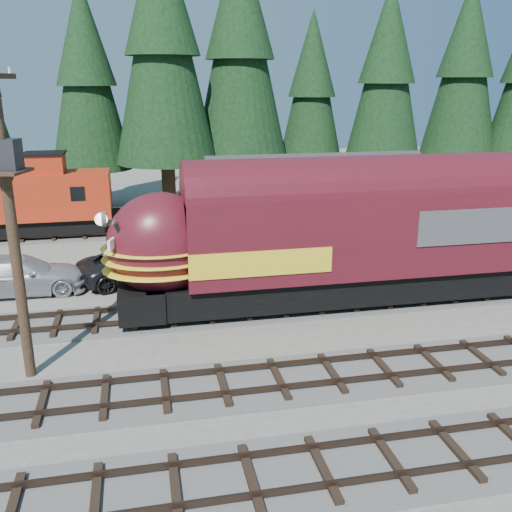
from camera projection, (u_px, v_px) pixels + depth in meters
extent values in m
plane|color=#6B665B|center=(422.00, 339.00, 21.27)|extent=(120.00, 120.00, 0.00)
cube|color=#4C4947|center=(142.00, 232.00, 36.16)|extent=(32.00, 3.20, 0.08)
cube|color=#38281E|center=(142.00, 232.00, 35.43)|extent=(32.00, 0.08, 0.16)
cube|color=#38281E|center=(142.00, 226.00, 36.78)|extent=(32.00, 0.08, 0.16)
cube|color=yellow|center=(332.00, 227.00, 30.60)|extent=(12.00, 6.00, 3.40)
cube|color=yellow|center=(333.00, 183.00, 29.88)|extent=(11.88, 3.30, 1.44)
cube|color=white|center=(223.00, 228.00, 28.34)|extent=(0.06, 2.40, 0.60)
cone|color=black|center=(86.00, 75.00, 40.64)|extent=(5.87, 5.87, 13.36)
cone|color=black|center=(162.00, 42.00, 38.74)|extent=(7.18, 7.18, 16.35)
cone|color=black|center=(240.00, 47.00, 41.58)|extent=(7.08, 7.08, 16.13)
cone|color=black|center=(312.00, 88.00, 45.64)|extent=(5.28, 5.28, 12.03)
cone|color=black|center=(387.00, 73.00, 43.23)|extent=(5.97, 5.97, 13.59)
cone|color=black|center=(465.00, 67.00, 46.44)|extent=(6.27, 6.27, 14.28)
cube|color=black|center=(335.00, 284.00, 24.34)|extent=(15.83, 2.83, 1.22)
cube|color=#50121B|center=(357.00, 231.00, 23.84)|extent=(14.44, 3.33, 3.33)
ellipsoid|color=#50121B|center=(161.00, 244.00, 22.30)|extent=(4.22, 3.27, 4.11)
cube|color=#38383A|center=(447.00, 217.00, 24.52)|extent=(4.44, 3.39, 1.44)
sphere|color=white|center=(101.00, 219.00, 21.54)|extent=(0.49, 0.49, 0.49)
cube|color=black|center=(36.00, 225.00, 34.72)|extent=(8.23, 2.12, 0.91)
cube|color=#B42A13|center=(33.00, 196.00, 34.18)|extent=(9.14, 2.65, 2.74)
cube|color=#B42A13|center=(45.00, 163.00, 33.79)|extent=(2.19, 2.01, 1.10)
cylinder|color=black|center=(12.00, 227.00, 17.21)|extent=(0.33, 0.33, 10.03)
cube|color=black|center=(5.00, 171.00, 16.72)|extent=(1.53, 1.53, 0.09)
cube|color=#333338|center=(9.00, 154.00, 16.60)|extent=(0.80, 0.73, 0.89)
imported|color=black|center=(140.00, 264.00, 27.40)|extent=(6.22, 4.26, 1.58)
imported|color=#B0B2B8|center=(20.00, 275.00, 25.65)|extent=(5.96, 2.56, 1.71)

